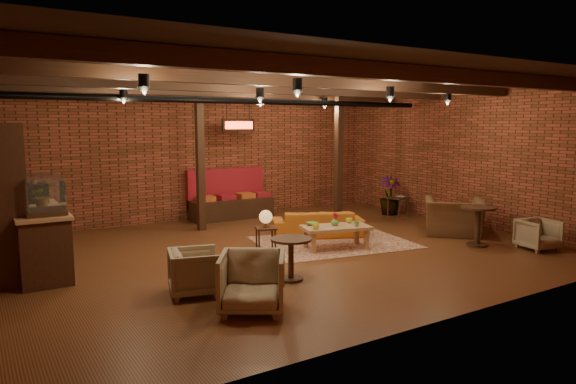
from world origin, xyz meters
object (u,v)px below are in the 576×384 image
sofa (317,223)px  side_table_lamp (266,220)px  coffee_table (335,228)px  armchair_right (454,211)px  plant_tall (391,158)px  round_table_right (478,220)px  round_table_left (291,252)px  armchair_b (252,279)px  side_table_book (398,199)px  armchair_a (195,270)px  armchair_far (538,233)px

sofa → side_table_lamp: size_ratio=2.42×
side_table_lamp → coffee_table: bearing=-22.5°
armchair_right → plant_tall: (0.56, 2.59, 0.98)m
coffee_table → round_table_right: 2.83m
sofa → round_table_left: (-2.11, -2.31, 0.17)m
armchair_b → armchair_right: size_ratio=0.70×
sofa → round_table_left: bearing=71.9°
armchair_b → side_table_book: (6.40, 4.03, 0.05)m
sofa → armchair_b: bearing=68.7°
side_table_lamp → armchair_a: 2.61m
side_table_lamp → round_table_right: bearing=-25.7°
side_table_book → coffee_table: bearing=-151.1°
side_table_lamp → plant_tall: plant_tall is taller
side_table_lamp → round_table_right: side_table_lamp is taller
plant_tall → side_table_lamp: bearing=-159.9°
round_table_left → armchair_b: bearing=-142.7°
coffee_table → armchair_far: (3.25, -2.10, -0.07)m
armchair_right → round_table_right: size_ratio=1.54×
sofa → armchair_a: size_ratio=2.69×
side_table_lamp → armchair_a: (-2.04, -1.60, -0.24)m
coffee_table → armchair_right: bearing=-6.8°
side_table_lamp → armchair_b: armchair_b is taller
coffee_table → armchair_right: (2.93, -0.35, 0.13)m
coffee_table → round_table_left: size_ratio=2.16×
armchair_a → side_table_book: (6.77, 3.02, 0.11)m
armchair_far → sofa: bearing=143.7°
coffee_table → plant_tall: 4.30m
armchair_b → armchair_a: bearing=143.0°
round_table_left → sofa: bearing=47.6°
sofa → side_table_book: 3.28m
armchair_b → side_table_book: 7.56m
coffee_table → side_table_lamp: (-1.23, 0.51, 0.21)m
armchair_right → sofa: bearing=16.9°
side_table_lamp → armchair_right: bearing=-11.6°
armchair_far → plant_tall: (0.24, 4.34, 1.19)m
coffee_table → armchair_a: armchair_a is taller
side_table_book → armchair_right: bearing=-103.8°
armchair_a → side_table_book: size_ratio=1.36×
armchair_right → round_table_right: (-0.42, -0.95, -0.00)m
armchair_right → round_table_right: armchair_right is taller
side_table_book → armchair_far: armchair_far is taller
armchair_right → round_table_right: 1.04m
armchair_right → side_table_book: 2.35m
plant_tall → round_table_left: bearing=-146.6°
round_table_right → sofa: bearing=132.6°
armchair_right → armchair_far: bearing=145.8°
round_table_left → side_table_book: (5.27, 3.17, 0.02)m
plant_tall → armchair_right: bearing=-102.2°
sofa → plant_tall: plant_tall is taller
armchair_right → armchair_far: armchair_right is taller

